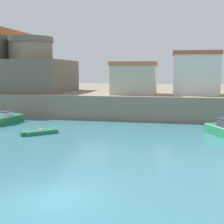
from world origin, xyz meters
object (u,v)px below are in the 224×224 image
object	(u,v)px
motorboat_green_1	(6,119)
harbor_shed_near_wharf	(134,78)
harbor_shed_mid_row	(196,73)
fortress	(31,72)
dinghy_green_2	(40,132)

from	to	relation	value
motorboat_green_1	harbor_shed_near_wharf	bearing A→B (deg)	32.13
harbor_shed_mid_row	harbor_shed_near_wharf	bearing A→B (deg)	-174.79
motorboat_green_1	fortress	bearing A→B (deg)	100.33
harbor_shed_near_wharf	harbor_shed_mid_row	distance (m)	8.06
motorboat_green_1	harbor_shed_near_wharf	distance (m)	17.09
motorboat_green_1	harbor_shed_mid_row	world-z (taller)	harbor_shed_mid_row
motorboat_green_1	fortress	size ratio (longest dim) A/B	0.46
dinghy_green_2	harbor_shed_near_wharf	size ratio (longest dim) A/B	0.53
motorboat_green_1	dinghy_green_2	size ratio (longest dim) A/B	1.66
dinghy_green_2	harbor_shed_near_wharf	distance (m)	16.28
harbor_shed_near_wharf	harbor_shed_mid_row	size ratio (longest dim) A/B	1.01
dinghy_green_2	harbor_shed_mid_row	world-z (taller)	harbor_shed_mid_row
harbor_shed_mid_row	fortress	bearing A→B (deg)	175.53
dinghy_green_2	fortress	bearing A→B (deg)	117.83
fortress	motorboat_green_1	bearing A→B (deg)	-79.67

